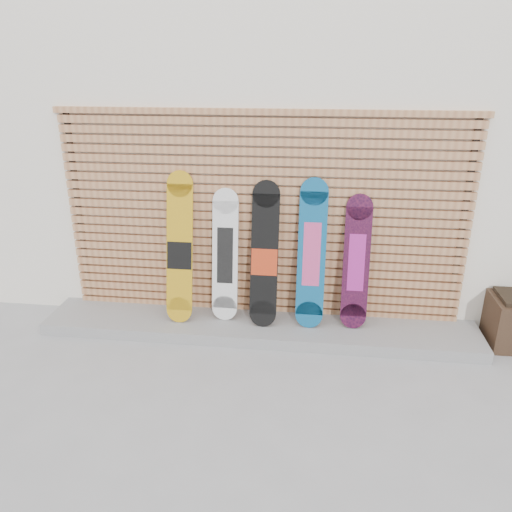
# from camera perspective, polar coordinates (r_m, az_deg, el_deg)

# --- Properties ---
(ground) EXTENTS (80.00, 80.00, 0.00)m
(ground) POSITION_cam_1_polar(r_m,az_deg,el_deg) (4.85, 1.16, -12.77)
(ground) COLOR gray
(ground) RESTS_ON ground
(building) EXTENTS (12.00, 5.00, 3.60)m
(building) POSITION_cam_1_polar(r_m,az_deg,el_deg) (7.55, 8.02, 14.20)
(building) COLOR silver
(building) RESTS_ON ground
(concrete_step) EXTENTS (4.60, 0.70, 0.12)m
(concrete_step) POSITION_cam_1_polar(r_m,az_deg,el_deg) (5.40, 0.32, -8.11)
(concrete_step) COLOR gray
(concrete_step) RESTS_ON ground
(slat_wall) EXTENTS (4.26, 0.08, 2.29)m
(slat_wall) POSITION_cam_1_polar(r_m,az_deg,el_deg) (5.22, 0.72, 4.52)
(slat_wall) COLOR #A66C45
(slat_wall) RESTS_ON ground
(snowboard_0) EXTENTS (0.28, 0.38, 1.57)m
(snowboard_0) POSITION_cam_1_polar(r_m,az_deg,el_deg) (5.27, -8.72, 0.79)
(snowboard_0) COLOR #BB8A13
(snowboard_0) RESTS_ON concrete_step
(snowboard_1) EXTENTS (0.27, 0.27, 1.40)m
(snowboard_1) POSITION_cam_1_polar(r_m,az_deg,el_deg) (5.25, -3.55, 0.07)
(snowboard_1) COLOR silver
(snowboard_1) RESTS_ON concrete_step
(snowboard_2) EXTENTS (0.28, 0.37, 1.49)m
(snowboard_2) POSITION_cam_1_polar(r_m,az_deg,el_deg) (5.13, 0.98, 0.03)
(snowboard_2) COLOR black
(snowboard_2) RESTS_ON concrete_step
(snowboard_3) EXTENTS (0.29, 0.33, 1.53)m
(snowboard_3) POSITION_cam_1_polar(r_m,az_deg,el_deg) (5.11, 6.38, 0.20)
(snowboard_3) COLOR #0D4F7D
(snowboard_3) RESTS_ON concrete_step
(snowboard_4) EXTENTS (0.27, 0.29, 1.38)m
(snowboard_4) POSITION_cam_1_polar(r_m,az_deg,el_deg) (5.18, 11.39, -0.74)
(snowboard_4) COLOR black
(snowboard_4) RESTS_ON concrete_step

